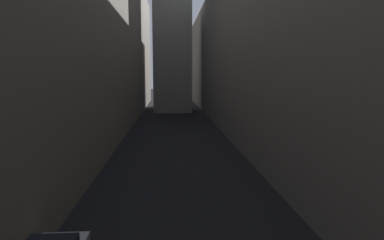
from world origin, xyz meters
TOP-DOWN VIEW (x-y plane):
  - ground_plane at (0.00, 48.00)m, footprint 264.00×264.00m
  - building_block_left at (-12.83, 50.00)m, footprint 14.67×108.00m
  - building_block_right at (11.20, 50.00)m, footprint 11.40×108.00m

SIDE VIEW (x-z plane):
  - ground_plane at x=0.00m, z-range 0.00..0.00m
  - building_block_right at x=11.20m, z-range 0.00..19.13m
  - building_block_left at x=-12.83m, z-range 0.00..23.91m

